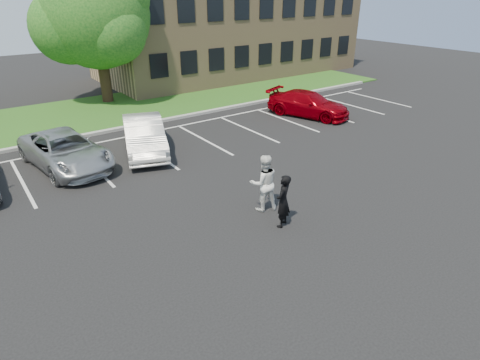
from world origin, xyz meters
The scene contains 11 objects.
ground_plane centered at (0.00, 0.00, 0.00)m, with size 90.00×90.00×0.00m, color black.
curb centered at (0.00, 12.00, 0.07)m, with size 40.00×0.30×0.15m, color gray.
grass_strip centered at (0.00, 16.00, 0.04)m, with size 44.00×8.00×0.08m, color #264E1C.
stall_lines centered at (1.40, 8.95, 0.01)m, with size 34.00×5.36×0.01m.
office_building centered at (14.00, 21.99, 4.16)m, with size 22.40×10.40×8.30m.
tree centered at (1.51, 18.23, 5.35)m, with size 7.80×7.20×8.80m.
man_black_suit centered at (0.64, -0.43, 0.89)m, with size 0.65×0.42×1.78m, color black.
man_white_shirt centered at (0.82, 0.76, 1.01)m, with size 0.98×0.76×2.01m, color silver.
car_silver_minivan centered at (-3.69, 8.51, 0.74)m, with size 2.44×5.30×1.47m, color #A6A8AC.
car_white_sedan centered at (-0.27, 8.17, 0.81)m, with size 1.72×4.92×1.62m, color silver.
car_red_compact centered at (10.04, 7.97, 0.72)m, with size 2.01×4.95×1.44m, color #810008.
Camera 1 is at (-6.94, -8.62, 6.96)m, focal length 30.00 mm.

